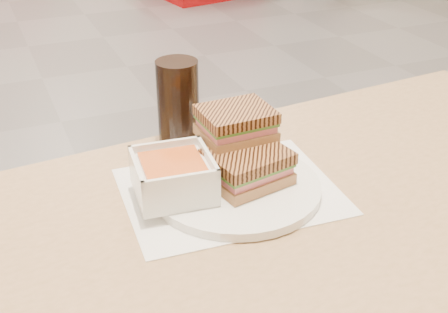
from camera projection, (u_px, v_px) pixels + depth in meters
name	position (u px, v px, depth m)	size (l,w,h in m)	color
main_table	(324.00, 266.00, 0.96)	(1.25, 0.80, 0.75)	tan
tray_liner	(230.00, 191.00, 0.95)	(0.35, 0.28, 0.00)	white
plate	(236.00, 187.00, 0.94)	(0.27, 0.27, 0.01)	white
soup_bowl	(173.00, 177.00, 0.90)	(0.13, 0.13, 0.06)	white
panini_lower	(248.00, 166.00, 0.93)	(0.14, 0.12, 0.05)	#A2764A
panini_upper	(236.00, 123.00, 0.95)	(0.12, 0.10, 0.05)	#A2764A
cola_glass	(178.00, 104.00, 1.05)	(0.07, 0.07, 0.16)	black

